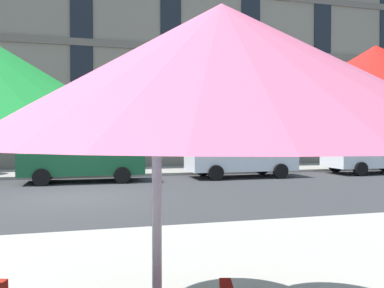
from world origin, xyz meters
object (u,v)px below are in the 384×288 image
(sedan_green, at_px, (82,156))
(sedan_white_midblock, at_px, (372,153))
(patio_umbrella, at_px, (157,103))
(sedan_white, at_px, (239,154))

(sedan_green, bearing_deg, sedan_white_midblock, 0.00)
(sedan_green, bearing_deg, patio_umbrella, -86.84)
(patio_umbrella, bearing_deg, sedan_green, 93.16)
(sedan_white_midblock, distance_m, patio_umbrella, 17.53)
(sedan_white, xyz_separation_m, patio_umbrella, (-5.57, -12.70, 0.99))
(sedan_green, xyz_separation_m, sedan_white_midblock, (12.75, 0.00, 0.00))
(sedan_white, xyz_separation_m, sedan_white_midblock, (6.48, 0.00, 0.00))
(sedan_green, relative_size, patio_umbrella, 1.13)
(sedan_white, distance_m, sedan_white_midblock, 6.48)
(sedan_white, relative_size, sedan_white_midblock, 1.00)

